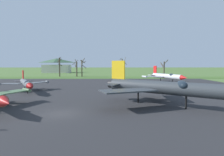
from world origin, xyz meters
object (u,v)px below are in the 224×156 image
jet_fighter_front_left (167,76)px  info_placard_front_left (186,83)px  visitor_building (57,66)px  jet_fighter_rear_center (26,83)px  jet_fighter_front_right (163,87)px

jet_fighter_front_left → info_placard_front_left: 8.30m
jet_fighter_front_left → info_placard_front_left: size_ratio=13.83×
info_placard_front_left → visitor_building: 93.50m
jet_fighter_rear_center → visitor_building: (-17.84, 87.16, 2.73)m
jet_fighter_rear_center → visitor_building: 89.01m
jet_fighter_front_left → jet_fighter_rear_center: 37.93m
jet_fighter_front_left → visitor_building: visitor_building is taller
visitor_building → jet_fighter_rear_center: bearing=-78.4°
info_placard_front_left → jet_fighter_rear_center: bearing=-163.4°
jet_fighter_front_left → info_placard_front_left: (2.57, -7.77, -1.39)m
info_placard_front_left → jet_fighter_front_right: 26.53m
jet_fighter_front_left → jet_fighter_front_right: size_ratio=0.86×
info_placard_front_left → jet_fighter_front_right: jet_fighter_front_right is taller
jet_fighter_front_right → jet_fighter_rear_center: 26.61m
jet_fighter_rear_center → jet_fighter_front_right: bearing=-28.7°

